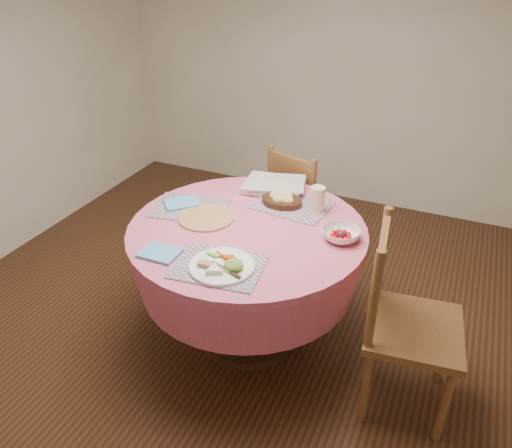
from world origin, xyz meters
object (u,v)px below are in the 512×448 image
Objects in this scene: dining_table at (247,258)px; chair_right at (403,319)px; wicker_trivet at (206,217)px; latte_mug at (318,199)px; fruit_bowl at (341,234)px; dinner_plate at (223,265)px; chair_back at (301,207)px; bread_bowl at (282,199)px.

dining_table is 0.85m from chair_right.
dining_table is 0.31m from wicker_trivet.
dining_table is at bearing -132.05° from latte_mug.
fruit_bowl is (0.47, 0.08, 0.22)m from dining_table.
dinner_plate is at bearing -132.11° from fruit_bowl.
fruit_bowl reaches higher than dinner_plate.
chair_back is 0.92m from wicker_trivet.
chair_right is at bearing -7.29° from dining_table.
wicker_trivet is at bearing -173.39° from fruit_bowl.
chair_right is (0.84, -0.11, -0.04)m from dining_table.
dining_table is at bearing 1.37° from wicker_trivet.
latte_mug is (0.26, -0.52, 0.36)m from chair_back.
fruit_bowl reaches higher than wicker_trivet.
chair_back is 3.01× the size of dinner_plate.
chair_back is 0.62m from bread_bowl.
latte_mug is at bearing 134.18° from chair_back.
chair_right is at bearing 148.95° from chair_back.
latte_mug is (0.22, 0.69, 0.05)m from dinner_plate.
chair_back reaches higher than dinner_plate.
dinner_plate is 1.29× the size of bread_bowl.
bread_bowl is at bearing 44.65° from wicker_trivet.
bread_bowl reaches higher than wicker_trivet.
fruit_bowl is at bearing -49.90° from latte_mug.
wicker_trivet is at bearing 78.13° from chair_right.
bread_bowl is at bearing 76.11° from dining_table.
latte_mug reaches higher than wicker_trivet.
chair_back is at bearing 96.30° from bread_bowl.
chair_back is 3.72× the size of fruit_bowl.
bread_bowl reaches higher than dinner_plate.
dining_table is 0.44m from dinner_plate.
chair_back reaches higher than fruit_bowl.
fruit_bowl is (0.46, -0.75, 0.31)m from chair_back.
dining_table is 1.26× the size of chair_right.
latte_mug is at bearing 47.16° from chair_right.
wicker_trivet is 0.44m from bread_bowl.
chair_right is 1.11m from wicker_trivet.
wicker_trivet is 0.48m from dinner_plate.
chair_right reaches higher than dining_table.
dining_table is 1.39× the size of chair_back.
wicker_trivet is at bearing -135.35° from bread_bowl.
latte_mug is at bearing 130.10° from fruit_bowl.
wicker_trivet is at bearing 90.58° from chair_back.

